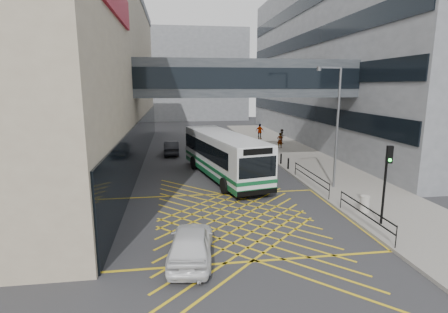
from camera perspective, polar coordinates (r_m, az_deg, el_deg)
name	(u,v)px	position (r m, az deg, el deg)	size (l,w,h in m)	color
ground	(235,220)	(18.72, 1.78, -10.27)	(120.00, 120.00, 0.00)	#333335
building_right	(393,60)	(49.30, 25.86, 13.95)	(24.09, 44.00, 20.00)	slate
building_far	(177,76)	(77.15, -7.64, 12.94)	(28.00, 16.00, 18.00)	slate
skybridge	(246,79)	(29.74, 3.60, 12.56)	(20.00, 4.10, 3.00)	#3B4045
pavement	(299,157)	(34.99, 12.10, -0.06)	(6.00, 54.00, 0.16)	gray
box_junction	(235,220)	(18.72, 1.78, -10.26)	(12.00, 9.00, 0.01)	gold
bus	(223,154)	(26.64, -0.23, 0.38)	(5.28, 12.30, 3.36)	silver
car_white	(191,243)	(14.52, -5.40, -13.86)	(1.89, 4.63, 1.47)	white
car_dark	(171,148)	(36.14, -8.58, 1.42)	(1.73, 4.42, 1.38)	black
car_silver	(196,140)	(40.47, -4.53, 2.62)	(1.94, 4.60, 1.43)	#9B9EA4
traffic_light	(387,174)	(18.63, 25.02, -2.57)	(0.31, 0.47, 4.00)	black
street_lamp	(335,121)	(24.13, 17.70, 5.60)	(1.81, 0.46, 7.95)	slate
litter_bin	(365,204)	(20.73, 21.98, -7.17)	(0.52, 0.52, 0.89)	#ADA89E
kerb_railings	(331,189)	(21.88, 17.09, -5.11)	(0.05, 12.54, 1.00)	black
bollards	(272,152)	(34.03, 7.79, 0.68)	(0.14, 10.14, 0.90)	black
pedestrian_a	(280,140)	(39.02, 9.10, 2.60)	(0.67, 0.48, 1.67)	gray
pedestrian_b	(282,137)	(41.77, 9.47, 3.22)	(0.85, 0.49, 1.74)	gray
pedestrian_c	(260,132)	(45.20, 5.88, 4.07)	(1.15, 0.55, 1.95)	gray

